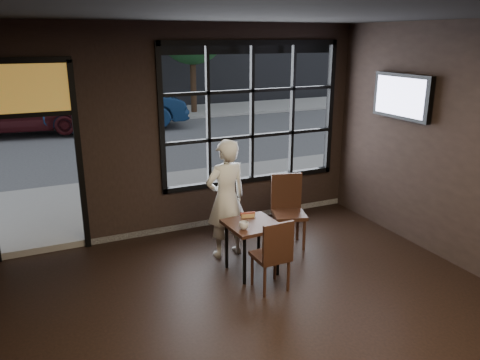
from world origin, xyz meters
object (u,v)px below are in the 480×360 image
cafe_table (252,247)px  chair_near (270,254)px  man (226,199)px  navy_car (117,104)px

cafe_table → chair_near: 0.50m
chair_near → man: size_ratio=0.55×
cafe_table → man: bearing=96.8°
cafe_table → man: (-0.11, 0.60, 0.50)m
navy_car → man: bearing=-178.8°
man → navy_car: man is taller
chair_near → navy_car: 11.21m
chair_near → cafe_table: bearing=-89.4°
chair_near → navy_car: navy_car is taller
cafe_table → navy_car: navy_car is taller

